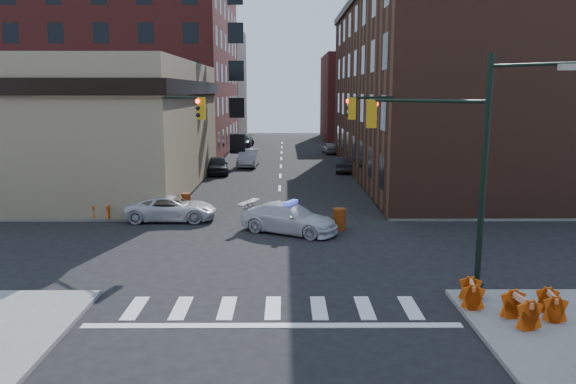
{
  "coord_description": "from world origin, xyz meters",
  "views": [
    {
      "loc": [
        0.4,
        -24.13,
        7.0
      ],
      "look_at": [
        0.54,
        2.35,
        2.2
      ],
      "focal_mm": 35.0,
      "sensor_mm": 36.0,
      "label": 1
    }
  ],
  "objects_px": {
    "police_car": "(289,218)",
    "barrel_bank": "(186,202)",
    "barricade_nw_a": "(103,211)",
    "barricade_se_a": "(551,306)",
    "parked_car_wfar": "(248,158)",
    "barrel_road": "(339,219)",
    "parked_car_enear": "(344,165)",
    "pedestrian_a": "(132,189)",
    "parked_car_wnear": "(217,165)",
    "pickup": "(171,208)",
    "pedestrian_b": "(143,192)"
  },
  "relations": [
    {
      "from": "police_car",
      "to": "barricade_nw_a",
      "type": "relative_size",
      "value": 4.65
    },
    {
      "from": "police_car",
      "to": "parked_car_enear",
      "type": "bearing_deg",
      "value": 14.39
    },
    {
      "from": "parked_car_enear",
      "to": "pedestrian_a",
      "type": "relative_size",
      "value": 1.99
    },
    {
      "from": "barrel_bank",
      "to": "barricade_se_a",
      "type": "relative_size",
      "value": 0.94
    },
    {
      "from": "police_car",
      "to": "pickup",
      "type": "distance_m",
      "value": 6.93
    },
    {
      "from": "parked_car_enear",
      "to": "barrel_bank",
      "type": "xyz_separation_m",
      "value": [
        -11.0,
        -15.72,
        -0.14
      ]
    },
    {
      "from": "barrel_road",
      "to": "parked_car_enear",
      "type": "bearing_deg",
      "value": 83.52
    },
    {
      "from": "pickup",
      "to": "parked_car_wfar",
      "type": "height_order",
      "value": "parked_car_wfar"
    },
    {
      "from": "parked_car_wnear",
      "to": "barrel_road",
      "type": "relative_size",
      "value": 3.96
    },
    {
      "from": "pedestrian_b",
      "to": "barrel_road",
      "type": "height_order",
      "value": "pedestrian_b"
    },
    {
      "from": "barricade_nw_a",
      "to": "parked_car_wfar",
      "type": "bearing_deg",
      "value": 83.11
    },
    {
      "from": "parked_car_wnear",
      "to": "barricade_se_a",
      "type": "relative_size",
      "value": 4.13
    },
    {
      "from": "police_car",
      "to": "pedestrian_a",
      "type": "distance_m",
      "value": 11.21
    },
    {
      "from": "barrel_road",
      "to": "barricade_nw_a",
      "type": "relative_size",
      "value": 1.03
    },
    {
      "from": "pedestrian_b",
      "to": "barrel_bank",
      "type": "bearing_deg",
      "value": -6.25
    },
    {
      "from": "barricade_se_a",
      "to": "parked_car_wnear",
      "type": "bearing_deg",
      "value": 32.88
    },
    {
      "from": "police_car",
      "to": "barrel_bank",
      "type": "bearing_deg",
      "value": 75.72
    },
    {
      "from": "pickup",
      "to": "parked_car_wfar",
      "type": "xyz_separation_m",
      "value": [
        2.78,
        22.13,
        0.12
      ]
    },
    {
      "from": "barrel_bank",
      "to": "barricade_nw_a",
      "type": "bearing_deg",
      "value": -144.28
    },
    {
      "from": "pedestrian_a",
      "to": "barrel_road",
      "type": "bearing_deg",
      "value": -11.06
    },
    {
      "from": "barrel_road",
      "to": "barrel_bank",
      "type": "xyz_separation_m",
      "value": [
        -8.65,
        4.91,
        -0.06
      ]
    },
    {
      "from": "police_car",
      "to": "barrel_bank",
      "type": "relative_size",
      "value": 5.0
    },
    {
      "from": "pedestrian_a",
      "to": "barrel_road",
      "type": "distance_m",
      "value": 13.21
    },
    {
      "from": "pedestrian_b",
      "to": "barricade_nw_a",
      "type": "bearing_deg",
      "value": -103.72
    },
    {
      "from": "barrel_bank",
      "to": "barricade_se_a",
      "type": "xyz_separation_m",
      "value": [
        14.0,
        -16.58,
        0.05
      ]
    },
    {
      "from": "police_car",
      "to": "pickup",
      "type": "height_order",
      "value": "police_car"
    },
    {
      "from": "barrel_bank",
      "to": "barricade_nw_a",
      "type": "distance_m",
      "value": 4.93
    },
    {
      "from": "police_car",
      "to": "pedestrian_a",
      "type": "xyz_separation_m",
      "value": [
        -9.44,
        6.05,
        0.4
      ]
    },
    {
      "from": "parked_car_wfar",
      "to": "pedestrian_a",
      "type": "xyz_separation_m",
      "value": [
        -5.81,
        -18.74,
        0.33
      ]
    },
    {
      "from": "parked_car_wfar",
      "to": "barrel_road",
      "type": "height_order",
      "value": "parked_car_wfar"
    },
    {
      "from": "pedestrian_b",
      "to": "barricade_nw_a",
      "type": "height_order",
      "value": "pedestrian_b"
    },
    {
      "from": "barricade_se_a",
      "to": "pedestrian_b",
      "type": "bearing_deg",
      "value": 53.1
    },
    {
      "from": "parked_car_wfar",
      "to": "pedestrian_a",
      "type": "height_order",
      "value": "pedestrian_a"
    },
    {
      "from": "police_car",
      "to": "parked_car_enear",
      "type": "distance_m",
      "value": 21.72
    },
    {
      "from": "parked_car_wfar",
      "to": "parked_car_enear",
      "type": "relative_size",
      "value": 1.24
    },
    {
      "from": "pedestrian_a",
      "to": "barrel_bank",
      "type": "distance_m",
      "value": 3.45
    },
    {
      "from": "parked_car_wnear",
      "to": "pedestrian_a",
      "type": "xyz_separation_m",
      "value": [
        -3.47,
        -14.03,
        0.38
      ]
    },
    {
      "from": "pickup",
      "to": "parked_car_enear",
      "type": "relative_size",
      "value": 1.25
    },
    {
      "from": "parked_car_wfar",
      "to": "parked_car_enear",
      "type": "xyz_separation_m",
      "value": [
        8.52,
        -3.63,
        -0.16
      ]
    },
    {
      "from": "barrel_road",
      "to": "barrel_bank",
      "type": "bearing_deg",
      "value": 150.41
    },
    {
      "from": "parked_car_wnear",
      "to": "pedestrian_b",
      "type": "bearing_deg",
      "value": -109.1
    },
    {
      "from": "pedestrian_b",
      "to": "parked_car_wnear",
      "type": "bearing_deg",
      "value": 85.16
    },
    {
      "from": "police_car",
      "to": "parked_car_wnear",
      "type": "relative_size",
      "value": 1.14
    },
    {
      "from": "pickup",
      "to": "parked_car_wnear",
      "type": "relative_size",
      "value": 1.1
    },
    {
      "from": "police_car",
      "to": "barrel_road",
      "type": "bearing_deg",
      "value": -50.99
    },
    {
      "from": "parked_car_wnear",
      "to": "parked_car_wfar",
      "type": "height_order",
      "value": "parked_car_wfar"
    },
    {
      "from": "parked_car_enear",
      "to": "barrel_road",
      "type": "relative_size",
      "value": 3.49
    },
    {
      "from": "barrel_bank",
      "to": "barricade_nw_a",
      "type": "height_order",
      "value": "barrel_bank"
    },
    {
      "from": "parked_car_wfar",
      "to": "pedestrian_a",
      "type": "bearing_deg",
      "value": -104.67
    },
    {
      "from": "parked_car_wnear",
      "to": "parked_car_enear",
      "type": "xyz_separation_m",
      "value": [
        10.87,
        1.08,
        -0.11
      ]
    }
  ]
}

